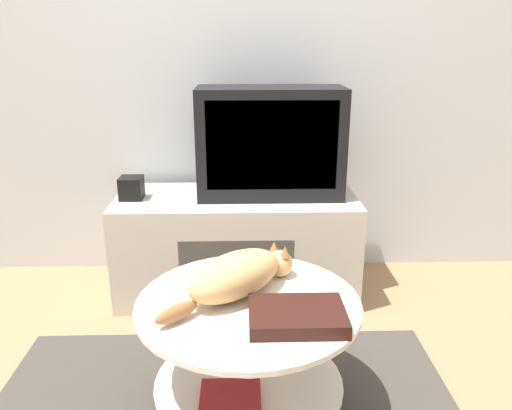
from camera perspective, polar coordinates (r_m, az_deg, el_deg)
name	(u,v)px	position (r m, az deg, el deg)	size (l,w,h in m)	color
wall_back	(227,17)	(2.57, -3.34, 20.69)	(8.00, 0.05, 2.60)	silver
tv_stand	(237,245)	(2.44, -2.18, -4.55)	(1.13, 0.48, 0.49)	beige
tv	(270,143)	(2.31, 1.64, 7.15)	(0.67, 0.29, 0.50)	black
speaker	(131,188)	(2.37, -14.05, 1.90)	(0.10, 0.10, 0.10)	black
coffee_table	(248,343)	(1.66, -0.95, -15.53)	(0.70, 0.70, 0.40)	#B2B2B7
dvd_box	(297,316)	(1.47, 4.72, -12.53)	(0.28, 0.20, 0.04)	black
cat	(238,275)	(1.59, -2.07, -8.00)	(0.43, 0.40, 0.14)	tan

